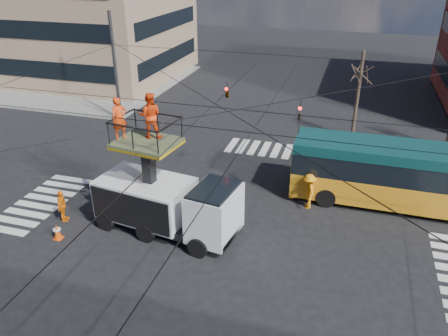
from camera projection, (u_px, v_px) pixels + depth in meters
ground at (227, 235)px, 19.89m from camera, size 120.00×120.00×0.00m
sidewalk_nw at (84, 81)px, 43.33m from camera, size 18.00×18.00×0.12m
crosswalks at (227, 234)px, 19.89m from camera, size 22.40×22.40×0.02m
overhead_network at (229, 145)px, 18.36m from camera, size 24.24×24.24×8.00m
tree_a at (361, 72)px, 28.13m from camera, size 2.00×2.00×6.00m
utility_truck at (166, 191)px, 19.36m from camera, size 7.25×3.42×6.33m
city_bus at (419, 177)px, 21.26m from camera, size 12.24×2.69×3.20m
traffic_cone at (57, 232)px, 19.47m from camera, size 0.36×0.36×0.74m
worker_ground at (62, 206)px, 20.60m from camera, size 0.68×1.01×1.60m
flagger at (308, 191)px, 21.64m from camera, size 0.99×1.34×1.85m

